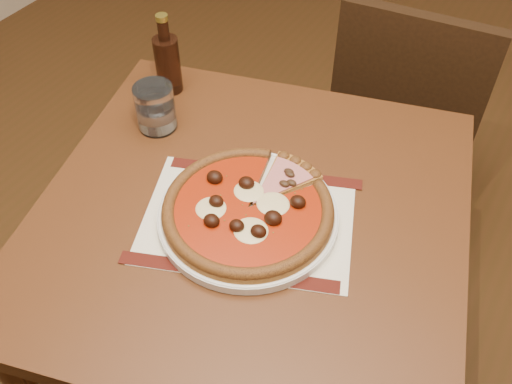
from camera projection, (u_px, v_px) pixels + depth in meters
table at (251, 242)px, 1.15m from camera, size 0.98×0.98×0.75m
chair_far at (406, 112)px, 1.68m from camera, size 0.44×0.44×0.86m
placemat at (248, 219)px, 1.06m from camera, size 0.46×0.40×0.00m
plate at (248, 216)px, 1.05m from camera, size 0.33×0.33×0.02m
pizza at (248, 209)px, 1.03m from camera, size 0.31×0.31×0.04m
ham_slice at (284, 185)px, 1.08m from camera, size 0.11×0.15×0.02m
water_glass at (155, 107)px, 1.20m from camera, size 0.11×0.11×0.10m
bottle at (168, 62)px, 1.27m from camera, size 0.06×0.06×0.19m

